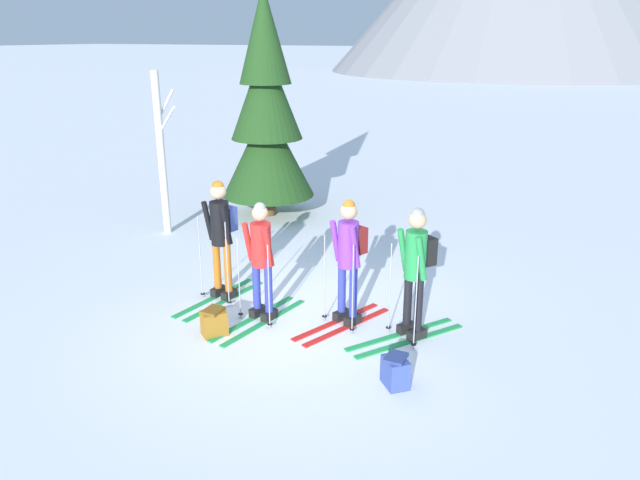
% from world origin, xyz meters
% --- Properties ---
extents(ground_plane, '(400.00, 400.00, 0.00)m').
position_xyz_m(ground_plane, '(0.00, 0.00, 0.00)').
color(ground_plane, white).
extents(skier_in_black, '(0.60, 1.72, 1.83)m').
position_xyz_m(skier_in_black, '(-1.37, 0.19, 1.05)').
color(skier_in_black, green).
rests_on(skier_in_black, ground).
extents(skier_in_red, '(0.62, 1.75, 1.71)m').
position_xyz_m(skier_in_red, '(-0.46, -0.20, 0.93)').
color(skier_in_red, green).
rests_on(skier_in_red, ground).
extents(skier_in_purple, '(0.89, 1.61, 1.78)m').
position_xyz_m(skier_in_purple, '(0.67, 0.21, 1.01)').
color(skier_in_purple, red).
rests_on(skier_in_purple, ground).
extents(skier_in_green, '(1.24, 1.61, 1.79)m').
position_xyz_m(skier_in_green, '(1.61, 0.19, 1.01)').
color(skier_in_green, green).
rests_on(skier_in_green, ground).
extents(pine_tree_near, '(1.99, 1.99, 4.82)m').
position_xyz_m(pine_tree_near, '(-2.96, 4.36, 2.20)').
color(pine_tree_near, '#51381E').
rests_on(pine_tree_near, ground).
extents(birch_tree_tall, '(0.77, 0.76, 3.19)m').
position_xyz_m(birch_tree_tall, '(-4.19, 2.38, 1.64)').
color(birch_tree_tall, silver).
rests_on(birch_tree_tall, ground).
extents(backpack_on_snow_front, '(0.39, 0.40, 0.38)m').
position_xyz_m(backpack_on_snow_front, '(1.78, -1.04, 0.19)').
color(backpack_on_snow_front, '#384C99').
rests_on(backpack_on_snow_front, ground).
extents(backpack_on_snow_beside, '(0.39, 0.40, 0.38)m').
position_xyz_m(backpack_on_snow_beside, '(-0.81, -0.89, 0.19)').
color(backpack_on_snow_beside, '#99661E').
rests_on(backpack_on_snow_beside, ground).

